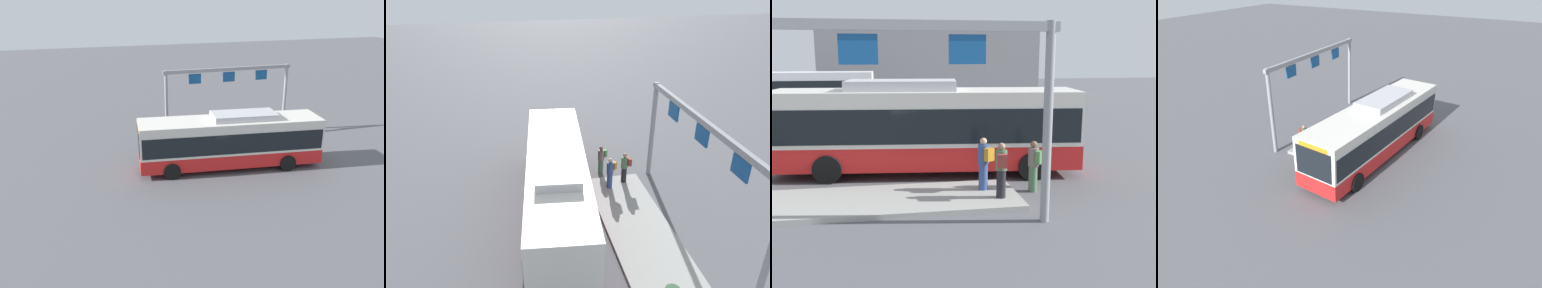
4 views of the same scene
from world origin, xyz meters
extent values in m
plane|color=#56565B|center=(0.00, 0.00, 0.00)|extent=(120.00, 120.00, 0.00)
cube|color=#9E9E99|center=(-2.48, -3.28, 0.08)|extent=(10.00, 2.80, 0.16)
cube|color=red|center=(0.00, 0.00, 0.77)|extent=(11.31, 3.72, 0.85)
cube|color=silver|center=(0.00, 0.00, 2.15)|extent=(11.31, 3.72, 1.90)
cube|color=black|center=(0.00, 0.00, 1.95)|extent=(11.09, 3.74, 1.20)
cube|color=black|center=(5.53, -0.62, 2.05)|extent=(0.28, 2.12, 1.50)
cube|color=#B7B7BC|center=(-0.83, 0.09, 3.28)|extent=(4.06, 2.17, 0.36)
cube|color=orange|center=(5.46, -0.61, 2.90)|extent=(0.31, 1.75, 0.28)
cylinder|color=black|center=(3.86, 0.77, 0.50)|extent=(1.03, 0.41, 1.00)
cylinder|color=black|center=(3.59, -1.61, 0.50)|extent=(1.03, 0.41, 1.00)
cylinder|color=black|center=(-3.19, 1.57, 0.50)|extent=(1.03, 0.41, 1.00)
cylinder|color=black|center=(-3.46, -0.82, 0.50)|extent=(1.03, 0.41, 1.00)
cube|color=green|center=(-7.20, 17.23, 0.77)|extent=(9.80, 2.71, 0.85)
cube|color=white|center=(-7.20, 17.23, 2.15)|extent=(9.80, 2.71, 1.90)
cube|color=black|center=(-7.20, 17.23, 1.95)|extent=(9.61, 2.75, 1.20)
cylinder|color=black|center=(-4.55, 15.97, 0.50)|extent=(1.01, 0.32, 1.00)
cylinder|color=black|center=(-4.50, 18.37, 0.50)|extent=(1.01, 0.32, 1.00)
cylinder|color=black|center=(1.91, -3.78, 0.58)|extent=(0.32, 0.32, 0.85)
cylinder|color=#476B4C|center=(1.91, -3.78, 1.31)|extent=(0.38, 0.38, 0.60)
sphere|color=#9E755B|center=(1.91, -3.78, 1.72)|extent=(0.22, 0.22, 0.22)
cube|color=maroon|center=(1.87, -4.04, 1.34)|extent=(0.30, 0.22, 0.40)
cylinder|color=#334C8C|center=(1.55, -2.91, 0.58)|extent=(0.39, 0.39, 0.85)
cylinder|color=#334C8C|center=(1.55, -2.91, 1.31)|extent=(0.47, 0.47, 0.60)
sphere|color=tan|center=(1.55, -2.91, 1.72)|extent=(0.22, 0.22, 0.22)
cube|color=#BF7F1E|center=(1.69, -3.13, 1.34)|extent=(0.33, 0.30, 0.40)
cylinder|color=#476B4C|center=(3.20, -2.89, 0.42)|extent=(0.39, 0.39, 0.85)
cylinder|color=slate|center=(3.20, -2.89, 1.15)|extent=(0.47, 0.47, 0.60)
sphere|color=brown|center=(3.20, -2.89, 1.56)|extent=(0.22, 0.22, 0.22)
cube|color=#4C8447|center=(3.34, -3.10, 1.18)|extent=(0.33, 0.30, 0.40)
cylinder|color=gray|center=(2.67, -5.47, 2.60)|extent=(0.24, 0.24, 5.20)
cube|color=gray|center=(-1.99, -5.47, 5.05)|extent=(9.72, 0.20, 0.24)
cube|color=#144C8C|center=(-1.99, -5.47, 4.50)|extent=(0.90, 0.08, 0.70)
cube|color=#144C8C|center=(0.57, -5.47, 4.50)|extent=(0.90, 0.08, 0.70)
cube|color=gray|center=(2.82, 29.10, 3.31)|extent=(20.43, 8.00, 6.62)
camera|label=1|loc=(8.95, 21.88, 10.42)|focal=38.29mm
camera|label=2|loc=(-13.75, 1.90, 10.66)|focal=34.63mm
camera|label=3|loc=(-1.38, -16.27, 4.41)|focal=41.91mm
camera|label=4|loc=(16.78, 7.56, 10.44)|focal=32.51mm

